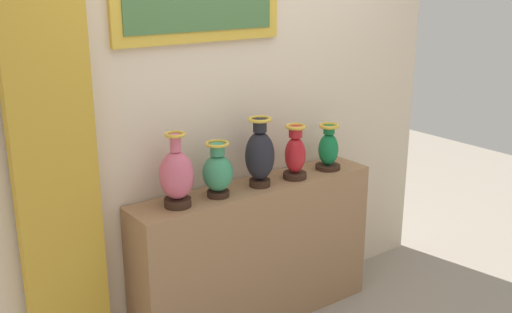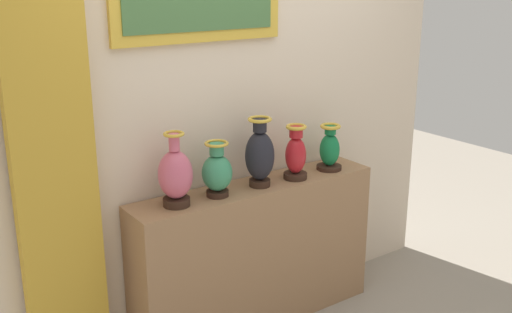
{
  "view_description": "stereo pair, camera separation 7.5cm",
  "coord_description": "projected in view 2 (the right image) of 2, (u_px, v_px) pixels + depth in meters",
  "views": [
    {
      "loc": [
        -2.0,
        -2.69,
        2.1
      ],
      "look_at": [
        0.0,
        0.0,
        1.07
      ],
      "focal_mm": 42.55,
      "sensor_mm": 36.0,
      "label": 1
    },
    {
      "loc": [
        -1.94,
        -2.73,
        2.1
      ],
      "look_at": [
        0.0,
        0.0,
        1.07
      ],
      "focal_mm": 42.55,
      "sensor_mm": 36.0,
      "label": 2
    }
  ],
  "objects": [
    {
      "name": "display_shelf",
      "position": [
        256.0,
        254.0,
        3.69
      ],
      "size": [
        1.58,
        0.31,
        0.9
      ],
      "primitive_type": "cube",
      "color": "#99704C",
      "rests_on": "ground_plane"
    },
    {
      "name": "vase_emerald",
      "position": [
        330.0,
        149.0,
        3.8
      ],
      "size": [
        0.16,
        0.16,
        0.29
      ],
      "color": "#382319",
      "rests_on": "display_shelf"
    },
    {
      "name": "vase_crimson",
      "position": [
        296.0,
        154.0,
        3.63
      ],
      "size": [
        0.14,
        0.14,
        0.33
      ],
      "color": "#382319",
      "rests_on": "display_shelf"
    },
    {
      "name": "back_wall",
      "position": [
        234.0,
        100.0,
        3.58
      ],
      "size": [
        3.13,
        0.14,
        2.69
      ],
      "color": "beige",
      "rests_on": "ground_plane"
    },
    {
      "name": "curtain_gold",
      "position": [
        54.0,
        167.0,
        2.92
      ],
      "size": [
        0.4,
        0.08,
        2.39
      ],
      "primitive_type": "cube",
      "color": "gold",
      "rests_on": "ground_plane"
    },
    {
      "name": "vase_onyx",
      "position": [
        260.0,
        155.0,
        3.49
      ],
      "size": [
        0.17,
        0.17,
        0.41
      ],
      "color": "#382319",
      "rests_on": "display_shelf"
    },
    {
      "name": "vase_jade",
      "position": [
        217.0,
        172.0,
        3.35
      ],
      "size": [
        0.17,
        0.17,
        0.31
      ],
      "color": "#382319",
      "rests_on": "display_shelf"
    },
    {
      "name": "vase_rose",
      "position": [
        175.0,
        175.0,
        3.2
      ],
      "size": [
        0.19,
        0.19,
        0.41
      ],
      "color": "#382319",
      "rests_on": "display_shelf"
    }
  ]
}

